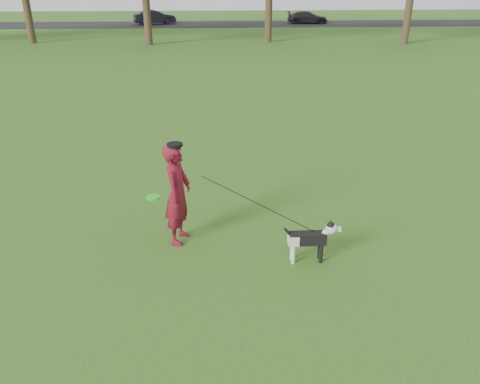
{
  "coord_description": "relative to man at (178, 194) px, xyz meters",
  "views": [
    {
      "loc": [
        -0.04,
        -6.89,
        4.06
      ],
      "look_at": [
        0.39,
        -0.15,
        0.95
      ],
      "focal_mm": 35.0,
      "sensor_mm": 36.0,
      "label": 1
    }
  ],
  "objects": [
    {
      "name": "dog",
      "position": [
        2.08,
        -0.78,
        -0.43
      ],
      "size": [
        0.91,
        0.18,
        0.69
      ],
      "color": "black",
      "rests_on": "ground"
    },
    {
      "name": "man",
      "position": [
        0.0,
        0.0,
        0.0
      ],
      "size": [
        0.55,
        0.71,
        1.71
      ],
      "primitive_type": "imported",
      "rotation": [
        0.0,
        0.0,
        1.32
      ],
      "color": "#5F0D15",
      "rests_on": "ground"
    },
    {
      "name": "car_mid",
      "position": [
        -4.48,
        39.96,
        -0.2
      ],
      "size": [
        4.07,
        2.41,
        1.27
      ],
      "primitive_type": "imported",
      "rotation": [
        0.0,
        0.0,
        1.87
      ],
      "color": "black",
      "rests_on": "road"
    },
    {
      "name": "ground",
      "position": [
        0.62,
        -0.04,
        -0.86
      ],
      "size": [
        120.0,
        120.0,
        0.0
      ],
      "primitive_type": "plane",
      "color": "#285116",
      "rests_on": "ground"
    },
    {
      "name": "road",
      "position": [
        0.62,
        39.96,
        -0.85
      ],
      "size": [
        120.0,
        7.0,
        0.02
      ],
      "primitive_type": "cube",
      "color": "black",
      "rests_on": "ground"
    },
    {
      "name": "car_right",
      "position": [
        9.97,
        39.96,
        -0.28
      ],
      "size": [
        3.97,
        1.97,
        1.11
      ],
      "primitive_type": "imported",
      "rotation": [
        0.0,
        0.0,
        1.46
      ],
      "color": "black",
      "rests_on": "road"
    },
    {
      "name": "man_held_items",
      "position": [
        1.3,
        -0.41,
        -0.03
      ],
      "size": [
        2.71,
        0.9,
        1.26
      ],
      "color": "#1CDA1B",
      "rests_on": "ground"
    }
  ]
}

